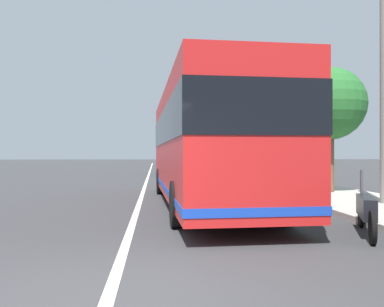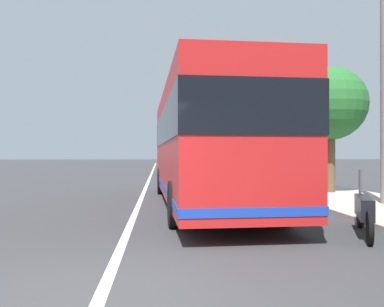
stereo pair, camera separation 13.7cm
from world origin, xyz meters
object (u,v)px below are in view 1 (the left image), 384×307
Objects in this scene: car_side_street at (177,165)px; roadside_tree_mid_block at (329,105)px; roadside_tree_far_block at (230,111)px; car_oncoming at (171,161)px; motorcycle_by_tree at (366,210)px; coach_bus at (205,142)px; car_behind_bus at (175,164)px; car_far_distant at (171,160)px.

car_side_street is 0.89× the size of roadside_tree_mid_block.
roadside_tree_far_block is at bearing -90.20° from car_side_street.
roadside_tree_mid_block is (-33.06, -4.77, 2.72)m from car_oncoming.
roadside_tree_far_block is at bearing 3.55° from roadside_tree_mid_block.
motorcycle_by_tree is 40.22m from car_oncoming.
car_behind_bus is (23.47, -0.23, -1.25)m from coach_bus.
car_side_street is 5.92m from car_behind_bus.
car_oncoming is at bearing -2.64° from coach_bus.
coach_bus is 23.50m from car_behind_bus.
roadside_tree_mid_block reaches higher than car_far_distant.
car_oncoming is (17.90, -0.16, -0.02)m from car_side_street.
car_side_street is at bearing 18.02° from roadside_tree_mid_block.
car_side_street is 0.97× the size of car_far_distant.
roadside_tree_far_block reaches higher than motorcycle_by_tree.
car_far_distant is (24.44, -0.44, -0.03)m from car_side_street.
car_side_street reaches higher than car_behind_bus.
car_oncoming is at bearing 12.12° from roadside_tree_far_block.
car_behind_bus is at bearing 33.67° from roadside_tree_far_block.
motorcycle_by_tree is (-4.70, -2.58, -1.48)m from coach_bus.
motorcycle_by_tree is 0.51× the size of car_side_street.
roadside_tree_mid_block is 0.73× the size of roadside_tree_far_block.
car_behind_bus is at bearing 179.16° from car_oncoming.
car_oncoming is 0.86× the size of roadside_tree_mid_block.
car_far_distant is 24.96m from roadside_tree_far_block.
car_side_street is 0.65× the size of roadside_tree_far_block.
roadside_tree_far_block reaches higher than car_side_street.
roadside_tree_mid_block is (-15.16, -4.93, 2.70)m from car_side_street.
roadside_tree_far_block is (22.33, -1.54, 4.37)m from motorcycle_by_tree.
car_behind_bus is (28.17, 2.36, 0.23)m from motorcycle_by_tree.
motorcycle_by_tree is 0.53× the size of car_oncoming.
roadside_tree_mid_block reaches higher than car_side_street.
roadside_tree_far_block is (15.23, 0.95, 1.40)m from roadside_tree_mid_block.
car_side_street reaches higher than car_oncoming.
roadside_tree_far_block is at bearing -15.32° from coach_bus.
motorcycle_by_tree is at bearing -176.54° from car_far_distant.
car_side_street is 16.17m from roadside_tree_mid_block.
car_far_distant is at bearing -2.95° from coach_bus.
car_oncoming is at bearing 178.52° from car_far_distant.
roadside_tree_mid_block reaches higher than car_behind_bus.
coach_bus is 2.33× the size of roadside_tree_mid_block.
motorcycle_by_tree is 28.27m from car_behind_bus.
car_side_street is 0.91× the size of car_behind_bus.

